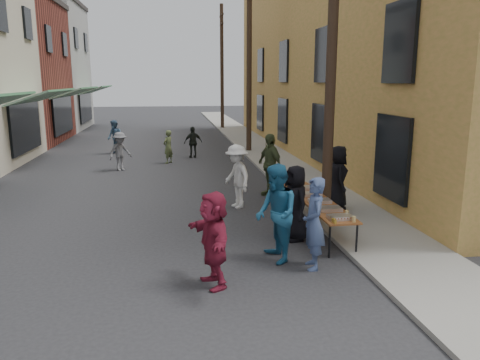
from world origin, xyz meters
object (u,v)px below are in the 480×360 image
object	(u,v)px
guest_front_a	(295,203)
utility_pole_mid	(249,61)
guest_front_c	(276,214)
catering_tray_sausage	(340,217)
server	(338,177)
utility_pole_far	(222,68)
serving_table	(316,201)
utility_pole_near	(332,41)

from	to	relation	value
guest_front_a	utility_pole_mid	bearing A→B (deg)	159.76
guest_front_c	catering_tray_sausage	bearing A→B (deg)	92.45
server	guest_front_c	bearing A→B (deg)	150.73
utility_pole_far	catering_tray_sausage	size ratio (longest dim) A/B	18.00
utility_pole_mid	utility_pole_far	distance (m)	12.00
catering_tray_sausage	utility_pole_far	bearing A→B (deg)	88.89
serving_table	server	size ratio (longest dim) A/B	2.30
utility_pole_far	server	world-z (taller)	utility_pole_far
utility_pole_near	server	xyz separation A→B (m)	(0.55, 0.70, -3.53)
utility_pole_mid	guest_front_a	distance (m)	13.93
guest_front_a	server	xyz separation A→B (m)	(1.76, 2.10, 0.11)
utility_pole_near	server	world-z (taller)	utility_pole_near
serving_table	guest_front_a	xyz separation A→B (m)	(-0.69, -0.66, 0.15)
guest_front_c	serving_table	bearing A→B (deg)	136.36
catering_tray_sausage	server	xyz separation A→B (m)	(1.06, 3.08, 0.18)
utility_pole_mid	server	bearing A→B (deg)	-87.20
utility_pole_near	guest_front_a	xyz separation A→B (m)	(-1.21, -1.40, -3.64)
catering_tray_sausage	guest_front_c	xyz separation A→B (m)	(-1.42, -0.23, 0.20)
serving_table	server	xyz separation A→B (m)	(1.06, 1.43, 0.26)
utility_pole_near	server	size ratio (longest dim) A/B	5.17
utility_pole_mid	server	world-z (taller)	utility_pole_mid
catering_tray_sausage	guest_front_a	bearing A→B (deg)	125.11
utility_pole_near	guest_front_c	distance (m)	4.78
serving_table	server	world-z (taller)	server
utility_pole_near	guest_front_a	size ratio (longest dim) A/B	5.22
utility_pole_near	guest_front_c	world-z (taller)	utility_pole_near
utility_pole_far	guest_front_a	world-z (taller)	utility_pole_far
utility_pole_near	utility_pole_far	distance (m)	24.00
utility_pole_near	utility_pole_far	bearing A→B (deg)	90.00
utility_pole_mid	server	xyz separation A→B (m)	(0.55, -11.30, -3.53)
guest_front_a	utility_pole_far	bearing A→B (deg)	162.19
utility_pole_mid	guest_front_c	world-z (taller)	utility_pole_mid
utility_pole_near	utility_pole_far	xyz separation A→B (m)	(0.00, 24.00, 0.00)
guest_front_a	guest_front_c	size ratio (longest dim) A/B	0.87
utility_pole_mid	catering_tray_sausage	world-z (taller)	utility_pole_mid
catering_tray_sausage	utility_pole_near	bearing A→B (deg)	77.85
serving_table	guest_front_a	distance (m)	0.97
utility_pole_far	guest_front_a	size ratio (longest dim) A/B	5.22
utility_pole_near	guest_front_c	bearing A→B (deg)	-126.49
guest_front_a	guest_front_c	bearing A→B (deg)	-45.91
guest_front_a	utility_pole_near	bearing A→B (deg)	124.09
serving_table	utility_pole_mid	bearing A→B (deg)	87.69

